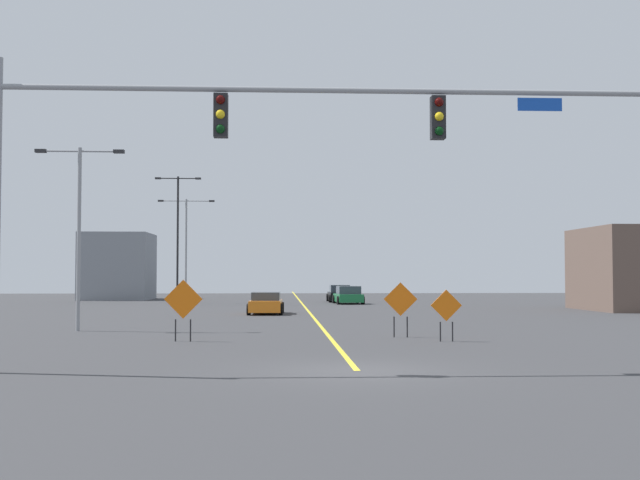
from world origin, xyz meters
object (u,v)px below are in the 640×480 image
Objects in this scene: construction_sign_median_far at (446,309)px; construction_sign_median_near at (183,302)px; street_lamp_near_right at (178,230)px; car_orange_approaching at (266,303)px; construction_sign_right_lane at (401,302)px; street_lamp_near_left at (186,241)px; traffic_signal_assembly at (225,139)px; car_green_mid at (348,296)px; car_black_near at (339,294)px; street_lamp_far_left at (79,221)px.

construction_sign_median_far is 9.09m from construction_sign_median_near.
construction_sign_median_far is at bearing -68.89° from street_lamp_near_right.
car_orange_approaching is (-6.51, 20.06, -0.52)m from construction_sign_median_far.
car_orange_approaching is at bearing -64.86° from street_lamp_near_right.
construction_sign_median_far is at bearing -56.29° from construction_sign_right_lane.
street_lamp_near_left is 4.18× the size of construction_sign_right_lane.
traffic_signal_assembly is 12.61m from construction_sign_right_lane.
construction_sign_right_lane is at bearing -91.68° from car_green_mid.
street_lamp_near_right is 3.78m from street_lamp_near_left.
street_lamp_near_left reaches higher than car_orange_approaching.
street_lamp_near_left is 13.92m from car_green_mid.
car_orange_approaching is at bearing 107.97° from construction_sign_median_far.
car_orange_approaching is (2.56, 19.58, -0.74)m from construction_sign_median_near.
street_lamp_near_right is (-6.42, 43.37, 0.14)m from traffic_signal_assembly.
street_lamp_near_right reaches higher than street_lamp_near_left.
car_black_near is (8.43, 40.55, -0.70)m from construction_sign_median_near.
car_green_mid is at bearing 88.32° from construction_sign_right_lane.
car_green_mid is at bearing 5.56° from street_lamp_near_right.
construction_sign_median_near reaches higher than car_green_mid.
street_lamp_near_left reaches higher than construction_sign_median_far.
car_green_mid is (6.78, 44.66, -4.91)m from traffic_signal_assembly.
car_orange_approaching is (6.99, -14.89, -5.08)m from street_lamp_near_right.
traffic_signal_assembly is at bearing -64.33° from street_lamp_far_left.
street_lamp_far_left reaches higher than car_orange_approaching.
street_lamp_near_left is (0.22, 3.71, -0.64)m from street_lamp_near_right.
car_black_near is at bearing 78.25° from construction_sign_median_near.
construction_sign_median_near is 36.82m from car_green_mid.
street_lamp_far_left is (-0.47, -29.03, -1.19)m from street_lamp_near_right.
car_green_mid is (13.67, 30.32, -3.86)m from street_lamp_far_left.
construction_sign_median_near is at bearing 102.64° from traffic_signal_assembly.
car_green_mid is at bearing 65.73° from street_lamp_far_left.
traffic_signal_assembly is 3.67× the size of car_orange_approaching.
traffic_signal_assembly reaches higher than construction_sign_median_near.
car_green_mid is at bearing 90.46° from construction_sign_median_far.
car_orange_approaching is (7.45, 14.15, -3.90)m from street_lamp_far_left.
car_orange_approaching is (-5.87, -20.98, -0.04)m from car_black_near.
street_lamp_near_right is 29.06m from street_lamp_far_left.
street_lamp_near_left is 2.02× the size of car_green_mid.
street_lamp_near_right is at bearing 89.08° from street_lamp_far_left.
construction_sign_median_far is at bearing -89.11° from car_black_near.
construction_sign_median_far is (1.30, -1.94, -0.16)m from construction_sign_right_lane.
construction_sign_median_far is (13.96, -5.92, -3.38)m from street_lamp_far_left.
street_lamp_near_left is 4.73× the size of construction_sign_median_far.
street_lamp_near_right reaches higher than street_lamp_far_left.
car_orange_approaching is (-5.21, 18.12, -0.68)m from construction_sign_right_lane.
street_lamp_near_left reaches higher than traffic_signal_assembly.
construction_sign_median_near is (-2.00, 8.91, -4.21)m from traffic_signal_assembly.
car_green_mid is 0.96× the size of car_orange_approaching.
construction_sign_median_near is at bearing -97.46° from car_orange_approaching.
car_black_near is at bearing 94.11° from car_green_mid.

